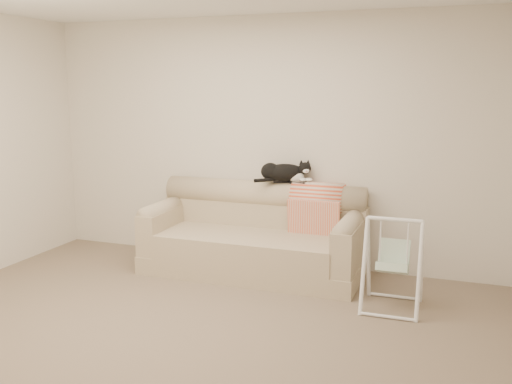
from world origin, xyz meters
TOP-DOWN VIEW (x-y plane):
  - ground_plane at (0.00, 0.00)m, footprint 5.00×5.00m
  - room_shell at (0.00, 0.00)m, footprint 5.04×4.04m
  - sofa at (0.01, 1.62)m, footprint 2.20×0.93m
  - remote_a at (0.22, 1.87)m, footprint 0.18×0.12m
  - remote_b at (0.39, 1.84)m, footprint 0.18×0.07m
  - tuxedo_cat at (0.25, 1.85)m, footprint 0.57×0.41m
  - throw_blanket at (0.60, 1.84)m, footprint 0.53×0.38m
  - baby_swing at (1.46, 1.07)m, footprint 0.49×0.52m

SIDE VIEW (x-z plane):
  - ground_plane at x=0.00m, z-range 0.00..0.00m
  - sofa at x=0.01m, z-range -0.10..0.80m
  - baby_swing at x=1.46m, z-range 0.00..0.80m
  - throw_blanket at x=0.60m, z-range 0.44..1.01m
  - remote_b at x=0.39m, z-range 0.90..0.92m
  - remote_a at x=0.22m, z-range 0.90..0.92m
  - tuxedo_cat at x=0.25m, z-range 0.89..1.13m
  - room_shell at x=0.00m, z-range 0.23..2.83m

